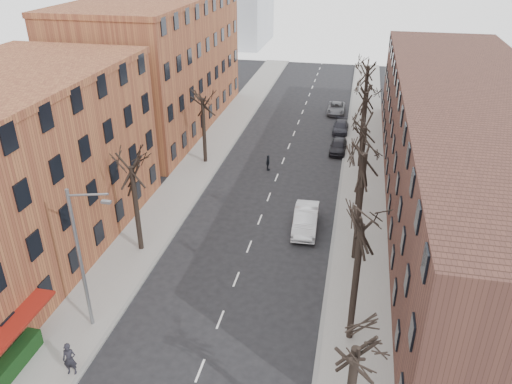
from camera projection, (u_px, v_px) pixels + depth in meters
The scene contains 20 objects.
sidewalk_left at pixel (205, 158), 51.18m from camera, with size 4.00×90.00×0.15m, color gray.
sidewalk_right at pixel (363, 171), 48.27m from camera, with size 4.00×90.00×0.15m, color gray.
building_left_far at pixel (158, 66), 57.27m from camera, with size 12.00×28.00×14.00m, color brown.
building_right at pixel (469, 150), 40.21m from camera, with size 12.00×50.00×10.00m, color #492A22.
awning_left at pixel (18, 371), 26.26m from camera, with size 1.20×7.00×0.15m, color maroon.
hedge at pixel (1, 377), 25.11m from camera, with size 0.80×6.00×1.00m, color #143813.
tree_right_b at pixel (349, 338), 28.39m from camera, with size 5.20×5.20×10.80m, color black, non-canonical shape.
tree_right_c at pixel (354, 259), 35.34m from camera, with size 5.20×5.20×11.60m, color black, non-canonical shape.
tree_right_d at pixel (357, 205), 42.30m from camera, with size 5.20×5.20×10.00m, color black, non-canonical shape.
tree_right_e at pixel (359, 167), 49.25m from camera, with size 5.20×5.20×10.80m, color black, non-canonical shape.
tree_right_f at pixel (361, 138), 56.20m from camera, with size 5.20×5.20×11.60m, color black, non-canonical shape.
tree_left_a at pixel (142, 250), 36.36m from camera, with size 5.20×5.20×9.50m, color black, non-canonical shape.
tree_left_b at pixel (206, 162), 50.27m from camera, with size 5.20×5.20×9.50m, color black, non-canonical shape.
streetlight at pixel (82, 255), 27.00m from camera, with size 2.45×0.22×9.03m.
silver_sedan at pixel (306, 220), 38.53m from camera, with size 1.80×5.15×1.70m, color silver.
parked_car_near at pixel (338, 146), 52.31m from camera, with size 1.65×4.11×1.40m, color black.
parked_car_mid at pixel (341, 127), 57.67m from camera, with size 1.72×4.23×1.23m, color #212129.
parked_car_far at pixel (336, 108), 63.84m from camera, with size 2.17×4.70×1.31m, color #585A5F.
pedestrian_a at pixel (70, 359), 25.52m from camera, with size 0.70×0.46×1.93m, color black.
pedestrian_crossing at pixel (268, 163), 48.25m from camera, with size 0.92×0.38×1.57m, color black.
Camera 1 is at (6.78, -10.00, 20.46)m, focal length 35.00 mm.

